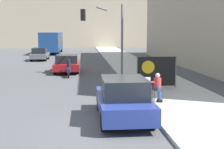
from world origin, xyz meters
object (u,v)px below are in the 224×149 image
object	(u,v)px
jogger_on_sidewalk	(140,71)
protest_banner	(156,71)
seated_protester	(157,86)
traffic_light_pole	(106,27)
parked_car_curbside	(123,99)
city_bus_on_road	(52,41)
car_on_road_midblock	(40,54)
motorcycle_on_road	(69,69)
car_on_road_nearest	(67,63)

from	to	relation	value
jogger_on_sidewalk	protest_banner	xyz separation A→B (m)	(0.79, -0.44, 0.02)
seated_protester	jogger_on_sidewalk	world-z (taller)	jogger_on_sidewalk
seated_protester	protest_banner	bearing A→B (deg)	87.75
jogger_on_sidewalk	traffic_light_pole	size ratio (longest dim) A/B	0.35
seated_protester	parked_car_curbside	bearing A→B (deg)	-116.18
jogger_on_sidewalk	city_bus_on_road	size ratio (longest dim) A/B	0.17
car_on_road_midblock	city_bus_on_road	distance (m)	11.35
parked_car_curbside	car_on_road_midblock	xyz separation A→B (m)	(-6.22, 24.54, -0.06)
protest_banner	car_on_road_midblock	xyz separation A→B (m)	(-8.75, 18.92, -0.32)
car_on_road_midblock	motorcycle_on_road	bearing A→B (deg)	-74.08
jogger_on_sidewalk	traffic_light_pole	world-z (taller)	traffic_light_pole
parked_car_curbside	car_on_road_nearest	distance (m)	13.96
protest_banner	parked_car_curbside	world-z (taller)	protest_banner
seated_protester	motorcycle_on_road	size ratio (longest dim) A/B	0.55
car_on_road_midblock	motorcycle_on_road	world-z (taller)	car_on_road_midblock
protest_banner	car_on_road_nearest	size ratio (longest dim) A/B	0.52
jogger_on_sidewalk	car_on_road_midblock	world-z (taller)	jogger_on_sidewalk
traffic_light_pole	car_on_road_midblock	size ratio (longest dim) A/B	1.19
protest_banner	traffic_light_pole	xyz separation A→B (m)	(-2.27, 6.18, 2.49)
city_bus_on_road	jogger_on_sidewalk	bearing A→B (deg)	-75.48
car_on_road_nearest	motorcycle_on_road	xyz separation A→B (m)	(0.25, -2.40, -0.15)
parked_car_curbside	car_on_road_nearest	size ratio (longest dim) A/B	0.98
traffic_light_pole	city_bus_on_road	distance (m)	24.90
car_on_road_nearest	parked_car_curbside	bearing A→B (deg)	-78.91
protest_banner	motorcycle_on_road	size ratio (longest dim) A/B	1.00
jogger_on_sidewalk	city_bus_on_road	xyz separation A→B (m)	(-7.72, 29.78, 0.77)
traffic_light_pole	city_bus_on_road	size ratio (longest dim) A/B	0.49
seated_protester	city_bus_on_road	bearing A→B (deg)	113.35
car_on_road_midblock	city_bus_on_road	xyz separation A→B (m)	(0.25, 11.30, 1.07)
jogger_on_sidewalk	car_on_road_nearest	xyz separation A→B (m)	(-4.43, 7.64, -0.31)
city_bus_on_road	motorcycle_on_road	bearing A→B (deg)	-81.81
jogger_on_sidewalk	city_bus_on_road	bearing A→B (deg)	-95.62
protest_banner	motorcycle_on_road	bearing A→B (deg)	131.18
traffic_light_pole	parked_car_curbside	xyz separation A→B (m)	(-0.26, -11.79, -2.76)
seated_protester	jogger_on_sidewalk	bearing A→B (deg)	101.92
jogger_on_sidewalk	city_bus_on_road	world-z (taller)	city_bus_on_road
traffic_light_pole	car_on_road_nearest	size ratio (longest dim) A/B	1.17
seated_protester	car_on_road_midblock	size ratio (longest dim) A/B	0.29
protest_banner	city_bus_on_road	xyz separation A→B (m)	(-8.50, 30.22, 0.75)
jogger_on_sidewalk	parked_car_curbside	world-z (taller)	jogger_on_sidewalk
city_bus_on_road	protest_banner	bearing A→B (deg)	-74.29
protest_banner	car_on_road_midblock	bearing A→B (deg)	114.81
jogger_on_sidewalk	seated_protester	bearing A→B (deg)	71.64
seated_protester	car_on_road_nearest	xyz separation A→B (m)	(-4.54, 11.17, -0.08)
seated_protester	protest_banner	xyz separation A→B (m)	(0.68, 3.09, 0.25)
jogger_on_sidewalk	car_on_road_midblock	bearing A→B (deg)	-86.84
city_bus_on_road	car_on_road_nearest	bearing A→B (deg)	-81.56
protest_banner	car_on_road_midblock	world-z (taller)	protest_banner
seated_protester	car_on_road_nearest	distance (m)	12.06
protest_banner	motorcycle_on_road	distance (m)	7.57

